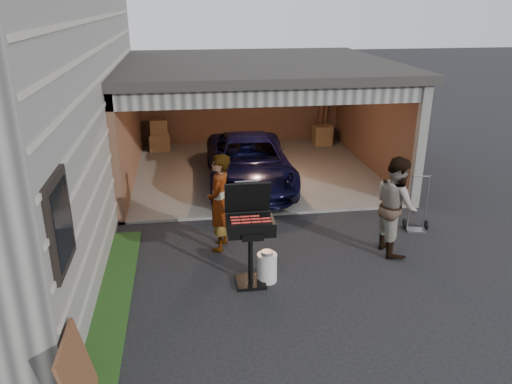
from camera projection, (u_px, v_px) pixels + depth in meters
ground at (266, 314)px, 7.31m from camera, size 80.00×80.00×0.00m
groundcover_strip at (98, 376)px, 6.07m from camera, size 0.50×8.00×0.06m
garage at (253, 100)px, 13.01m from camera, size 6.80×6.30×2.90m
minivan at (249, 164)px, 12.05m from camera, size 2.08×4.28×1.17m
woman at (219, 203)px, 8.95m from camera, size 0.59×0.75×1.81m
man at (396, 205)px, 8.86m from camera, size 0.69×0.88×1.79m
bbq_grill at (250, 228)px, 7.80m from camera, size 0.73×0.64×1.63m
propane_tank at (267, 268)px, 8.10m from camera, size 0.42×0.42×0.48m
plywood_panel at (78, 376)px, 5.44m from camera, size 0.24×0.86×0.95m
hand_truck at (417, 220)px, 9.92m from camera, size 0.50×0.44×1.14m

